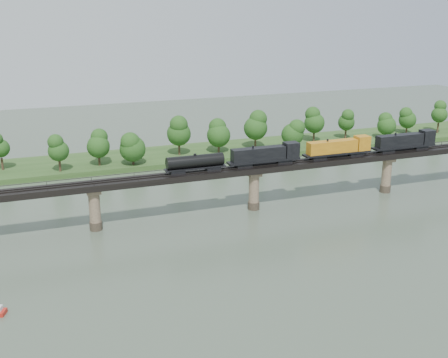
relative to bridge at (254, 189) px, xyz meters
name	(u,v)px	position (x,y,z in m)	size (l,w,h in m)	color
ground	(309,256)	(0.00, -30.00, -5.46)	(400.00, 400.00, 0.00)	#3B4A3A
far_bank	(192,154)	(0.00, 55.00, -4.66)	(300.00, 24.00, 1.60)	#29481C
bridge	(254,189)	(0.00, 0.00, 0.00)	(236.00, 30.00, 11.50)	#473A2D
bridge_superstructure	(254,165)	(0.00, 0.00, 6.33)	(220.00, 4.90, 0.75)	black
far_treeline	(171,136)	(-8.21, 50.52, 3.37)	(289.06, 17.54, 13.60)	#382619
freight_train	(314,151)	(16.82, 0.00, 8.59)	(77.42, 3.02, 5.33)	black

